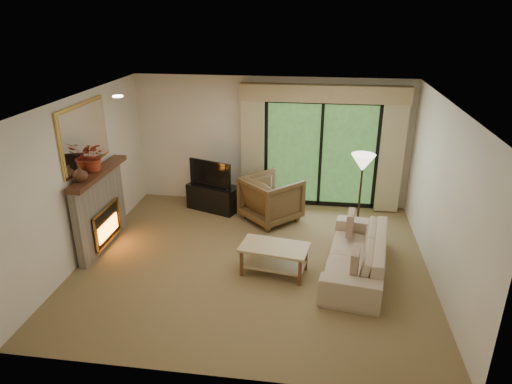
# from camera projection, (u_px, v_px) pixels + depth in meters

# --- Properties ---
(floor) EXTENTS (5.50, 5.50, 0.00)m
(floor) POSITION_uv_depth(u_px,v_px,m) (253.00, 262.00, 7.38)
(floor) COLOR olive
(floor) RESTS_ON ground
(ceiling) EXTENTS (5.50, 5.50, 0.00)m
(ceiling) POSITION_uv_depth(u_px,v_px,m) (253.00, 101.00, 6.40)
(ceiling) COLOR white
(ceiling) RESTS_ON ground
(wall_back) EXTENTS (5.00, 0.00, 5.00)m
(wall_back) POSITION_uv_depth(u_px,v_px,m) (271.00, 142.00, 9.18)
(wall_back) COLOR beige
(wall_back) RESTS_ON ground
(wall_front) EXTENTS (5.00, 0.00, 5.00)m
(wall_front) POSITION_uv_depth(u_px,v_px,m) (217.00, 277.00, 4.60)
(wall_front) COLOR beige
(wall_front) RESTS_ON ground
(wall_left) EXTENTS (0.00, 5.00, 5.00)m
(wall_left) POSITION_uv_depth(u_px,v_px,m) (82.00, 178.00, 7.25)
(wall_left) COLOR beige
(wall_left) RESTS_ON ground
(wall_right) EXTENTS (0.00, 5.00, 5.00)m
(wall_right) POSITION_uv_depth(u_px,v_px,m) (443.00, 197.00, 6.54)
(wall_right) COLOR beige
(wall_right) RESTS_ON ground
(fireplace) EXTENTS (0.24, 1.70, 1.37)m
(fireplace) POSITION_uv_depth(u_px,v_px,m) (100.00, 209.00, 7.65)
(fireplace) COLOR slate
(fireplace) RESTS_ON floor
(mirror) EXTENTS (0.07, 1.45, 1.02)m
(mirror) POSITION_uv_depth(u_px,v_px,m) (85.00, 135.00, 7.18)
(mirror) COLOR gold
(mirror) RESTS_ON wall_left
(sliding_door) EXTENTS (2.26, 0.10, 2.16)m
(sliding_door) POSITION_uv_depth(u_px,v_px,m) (321.00, 154.00, 9.09)
(sliding_door) COLOR black
(sliding_door) RESTS_ON floor
(curtain_left) EXTENTS (0.45, 0.18, 2.35)m
(curtain_left) POSITION_uv_depth(u_px,v_px,m) (253.00, 148.00, 9.12)
(curtain_left) COLOR tan
(curtain_left) RESTS_ON floor
(curtain_right) EXTENTS (0.45, 0.18, 2.35)m
(curtain_right) POSITION_uv_depth(u_px,v_px,m) (391.00, 154.00, 8.77)
(curtain_right) COLOR tan
(curtain_right) RESTS_ON floor
(cornice) EXTENTS (3.20, 0.24, 0.32)m
(cornice) POSITION_uv_depth(u_px,v_px,m) (324.00, 94.00, 8.54)
(cornice) COLOR tan
(cornice) RESTS_ON wall_back
(media_console) EXTENTS (1.13, 0.79, 0.51)m
(media_console) POSITION_uv_depth(u_px,v_px,m) (214.00, 197.00, 9.22)
(media_console) COLOR black
(media_console) RESTS_ON floor
(tv) EXTENTS (0.92, 0.44, 0.54)m
(tv) POSITION_uv_depth(u_px,v_px,m) (213.00, 173.00, 9.02)
(tv) COLOR black
(tv) RESTS_ON media_console
(armchair) EXTENTS (1.33, 1.33, 0.87)m
(armchair) POSITION_uv_depth(u_px,v_px,m) (271.00, 199.00, 8.68)
(armchair) COLOR brown
(armchair) RESTS_ON floor
(sofa) EXTENTS (1.15, 2.27, 0.63)m
(sofa) POSITION_uv_depth(u_px,v_px,m) (356.00, 254.00, 6.99)
(sofa) COLOR tan
(sofa) RESTS_ON floor
(pillow_near) EXTENTS (0.16, 0.40, 0.39)m
(pillow_near) POSITION_uv_depth(u_px,v_px,m) (355.00, 262.00, 6.34)
(pillow_near) COLOR #51382A
(pillow_near) RESTS_ON sofa
(pillow_far) EXTENTS (0.16, 0.40, 0.39)m
(pillow_far) POSITION_uv_depth(u_px,v_px,m) (350.00, 223.00, 7.49)
(pillow_far) COLOR #51382A
(pillow_far) RESTS_ON sofa
(coffee_table) EXTENTS (1.10, 0.72, 0.46)m
(coffee_table) POSITION_uv_depth(u_px,v_px,m) (274.00, 259.00, 7.01)
(coffee_table) COLOR tan
(coffee_table) RESTS_ON floor
(floor_lamp) EXTENTS (0.52, 0.52, 1.53)m
(floor_lamp) POSITION_uv_depth(u_px,v_px,m) (360.00, 196.00, 7.94)
(floor_lamp) COLOR #EFE2C6
(floor_lamp) RESTS_ON floor
(vase) EXTENTS (0.30, 0.30, 0.24)m
(vase) POSITION_uv_depth(u_px,v_px,m) (80.00, 174.00, 6.89)
(vase) COLOR #462717
(vase) RESTS_ON fireplace
(branches) EXTENTS (0.48, 0.43, 0.48)m
(branches) POSITION_uv_depth(u_px,v_px,m) (93.00, 157.00, 7.27)
(branches) COLOR #9A321D
(branches) RESTS_ON fireplace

